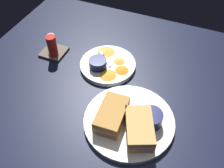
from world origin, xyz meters
TOP-DOWN VIEW (x-y plane):
  - ground_plane at (0.00, 0.00)cm, footprint 110.00×110.00cm
  - plate_sandwich_main at (-4.15, -9.74)cm, footprint 27.92×27.92cm
  - sandwich_half_near at (-6.11, -4.80)cm, footprint 13.68×8.41cm
  - sandwich_half_far at (-7.44, -13.90)cm, footprint 14.96×12.18cm
  - ramekin_dark_sauce at (-2.77, -15.87)cm, footprint 6.98×6.98cm
  - spoon_by_dark_ramekin at (-5.43, -10.99)cm, footprint 6.03×9.37cm
  - plate_chips_companion at (16.41, 6.26)cm, footprint 20.80×20.80cm
  - ramekin_light_gravy at (13.29, 8.86)cm, footprint 6.38×6.38cm
  - spoon_by_gravy_ramekin at (19.44, 9.67)cm, footprint 7.67×8.36cm
  - plantain_chip_scatter at (16.72, 4.74)cm, footprint 19.26×17.37cm
  - condiment_caddy at (14.77, 28.77)cm, footprint 9.00×9.00cm

SIDE VIEW (x-z plane):
  - ground_plane at x=0.00cm, z-range -3.00..0.00cm
  - plate_sandwich_main at x=-4.15cm, z-range 0.00..1.60cm
  - plate_chips_companion at x=16.41cm, z-range 0.00..1.60cm
  - plantain_chip_scatter at x=16.72cm, z-range 1.60..2.20cm
  - spoon_by_dark_ramekin at x=-5.43cm, z-range 1.56..2.36cm
  - spoon_by_gravy_ramekin at x=19.44cm, z-range 1.56..2.36cm
  - ramekin_light_gravy at x=13.29cm, z-range 1.74..4.97cm
  - condiment_caddy at x=14.77cm, z-range -1.34..8.16cm
  - ramekin_dark_sauce at x=-2.77cm, z-range 1.75..6.03cm
  - sandwich_half_near at x=-6.11cm, z-range 1.60..6.40cm
  - sandwich_half_far at x=-7.44cm, z-range 1.60..6.40cm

